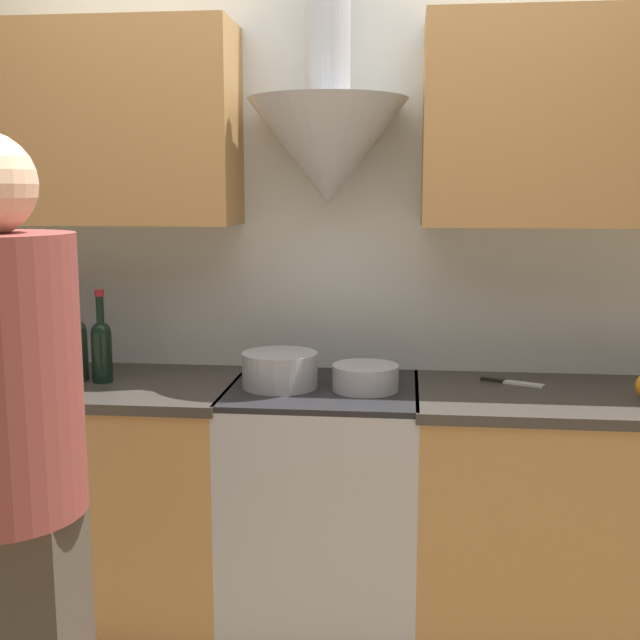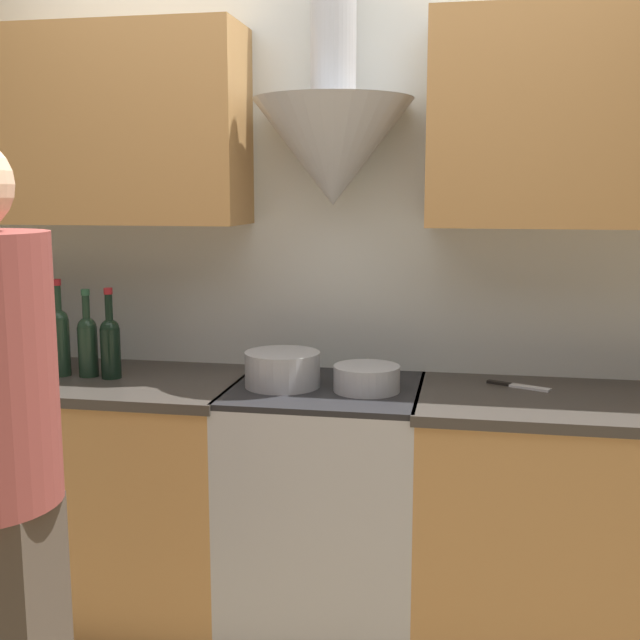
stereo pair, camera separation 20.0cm
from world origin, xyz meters
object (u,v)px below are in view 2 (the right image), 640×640
object	(u,v)px
wine_bottle_4	(7,338)
stock_pot	(282,369)
stove_range	(325,509)
wine_bottle_7	(88,342)
wine_bottle_5	(31,341)
mixing_bowl	(367,378)
wine_bottle_8	(110,344)
wine_bottle_6	(59,338)

from	to	relation	value
wine_bottle_4	stock_pot	xyz separation A→B (m)	(1.04, -0.01, -0.07)
stove_range	wine_bottle_4	xyz separation A→B (m)	(-1.19, -0.01, 0.58)
wine_bottle_7	stock_pot	xyz separation A→B (m)	(0.73, -0.02, -0.06)
wine_bottle_5	wine_bottle_4	bearing A→B (deg)	175.63
wine_bottle_5	wine_bottle_7	bearing A→B (deg)	4.74
wine_bottle_7	mixing_bowl	distance (m)	1.03
stove_range	wine_bottle_8	size ratio (longest dim) A/B	2.75
stove_range	wine_bottle_6	distance (m)	1.15
wine_bottle_6	wine_bottle_8	distance (m)	0.20
wine_bottle_5	mixing_bowl	bearing A→B (deg)	-0.61
wine_bottle_4	wine_bottle_5	xyz separation A→B (m)	(0.10, -0.01, -0.00)
wine_bottle_4	wine_bottle_5	size ratio (longest dim) A/B	0.97
wine_bottle_5	wine_bottle_7	world-z (taller)	wine_bottle_5
stove_range	mixing_bowl	xyz separation A→B (m)	(0.15, -0.03, 0.49)
mixing_bowl	wine_bottle_8	bearing A→B (deg)	178.86
wine_bottle_5	mixing_bowl	distance (m)	1.24
wine_bottle_7	wine_bottle_6	bearing A→B (deg)	-175.31
stove_range	wine_bottle_8	xyz separation A→B (m)	(-0.78, -0.01, 0.57)
stove_range	wine_bottle_7	world-z (taller)	wine_bottle_7
wine_bottle_4	wine_bottle_8	distance (m)	0.41
stove_range	wine_bottle_5	distance (m)	1.23
wine_bottle_4	wine_bottle_6	world-z (taller)	wine_bottle_6
wine_bottle_4	wine_bottle_6	size ratio (longest dim) A/B	0.91
wine_bottle_4	stove_range	bearing A→B (deg)	0.52
wine_bottle_7	wine_bottle_8	bearing A→B (deg)	-7.45
wine_bottle_5	wine_bottle_7	xyz separation A→B (m)	(0.21, 0.02, -0.00)
wine_bottle_4	wine_bottle_6	xyz separation A→B (m)	(0.21, 0.00, 0.01)
wine_bottle_4	wine_bottle_7	bearing A→B (deg)	1.80
stove_range	wine_bottle_7	distance (m)	1.05
wine_bottle_6	stock_pot	world-z (taller)	wine_bottle_6
wine_bottle_6	wine_bottle_8	xyz separation A→B (m)	(0.20, -0.00, -0.01)
wine_bottle_4	wine_bottle_6	distance (m)	0.21
stock_pot	wine_bottle_5	bearing A→B (deg)	179.92
mixing_bowl	wine_bottle_6	bearing A→B (deg)	178.88
stock_pot	mixing_bowl	xyz separation A→B (m)	(0.30, -0.01, -0.02)
wine_bottle_4	mixing_bowl	xyz separation A→B (m)	(1.34, -0.02, -0.09)
wine_bottle_5	mixing_bowl	xyz separation A→B (m)	(1.24, -0.01, -0.08)
stock_pot	wine_bottle_6	bearing A→B (deg)	179.30
stove_range	wine_bottle_4	bearing A→B (deg)	-179.48
wine_bottle_4	wine_bottle_6	bearing A→B (deg)	0.32
wine_bottle_8	stock_pot	world-z (taller)	wine_bottle_8
stove_range	stock_pot	world-z (taller)	stock_pot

